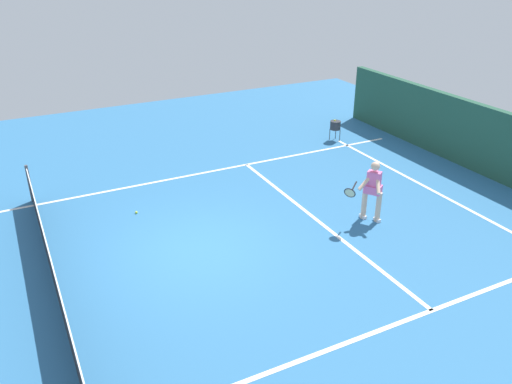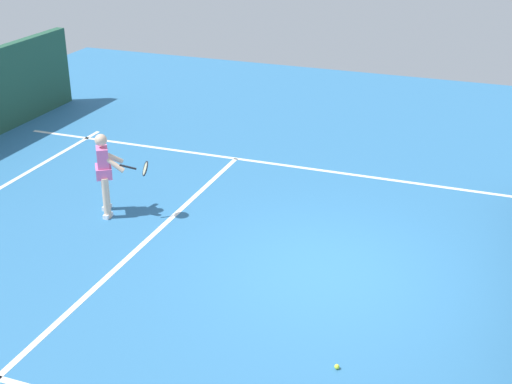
% 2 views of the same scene
% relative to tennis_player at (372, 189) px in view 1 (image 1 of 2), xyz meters
% --- Properties ---
extents(ground_plane, '(24.66, 24.66, 0.00)m').
position_rel_tennis_player_xyz_m(ground_plane, '(0.61, 4.33, -0.85)').
color(ground_plane, teal).
extents(court_back_wall, '(13.00, 0.24, 2.00)m').
position_rel_tennis_player_xyz_m(court_back_wall, '(0.61, -4.85, 0.15)').
color(court_back_wall, '#23513D').
rests_on(court_back_wall, ground).
extents(baseline_marking, '(9.00, 0.10, 0.01)m').
position_rel_tennis_player_xyz_m(baseline_marking, '(0.61, -2.65, -0.84)').
color(baseline_marking, white).
rests_on(baseline_marking, ground).
extents(service_line_marking, '(8.00, 0.10, 0.01)m').
position_rel_tennis_player_xyz_m(service_line_marking, '(0.61, 1.17, -0.84)').
color(service_line_marking, white).
rests_on(service_line_marking, ground).
extents(sideline_left_marking, '(0.10, 16.97, 0.01)m').
position_rel_tennis_player_xyz_m(sideline_left_marking, '(-3.39, 4.33, -0.84)').
color(sideline_left_marking, white).
rests_on(sideline_left_marking, ground).
extents(sideline_right_marking, '(0.10, 16.97, 0.01)m').
position_rel_tennis_player_xyz_m(sideline_right_marking, '(4.61, 4.33, -0.84)').
color(sideline_right_marking, white).
rests_on(sideline_right_marking, ground).
extents(court_net, '(8.68, 0.08, 1.03)m').
position_rel_tennis_player_xyz_m(court_net, '(0.61, 7.38, -0.37)').
color(court_net, '#4C4C51').
rests_on(court_net, ground).
extents(tennis_player, '(0.69, 1.14, 1.55)m').
position_rel_tennis_player_xyz_m(tennis_player, '(0.00, 0.00, 0.00)').
color(tennis_player, beige).
rests_on(tennis_player, ground).
extents(tennis_ball_near, '(0.07, 0.07, 0.07)m').
position_rel_tennis_player_xyz_m(tennis_ball_near, '(2.94, 5.09, -0.81)').
color(tennis_ball_near, '#D1E533').
rests_on(tennis_ball_near, ground).
extents(ball_hopper, '(0.36, 0.36, 0.74)m').
position_rel_tennis_player_xyz_m(ball_hopper, '(5.23, -2.56, -0.30)').
color(ball_hopper, '#333338').
rests_on(ball_hopper, ground).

